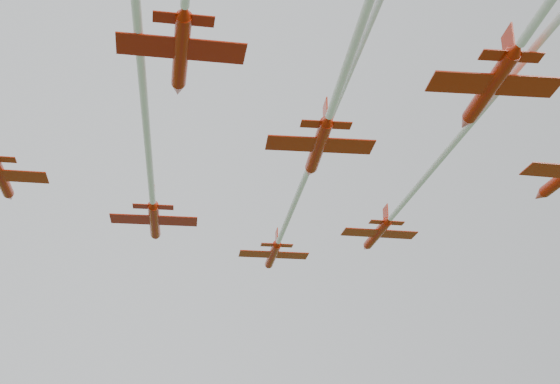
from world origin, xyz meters
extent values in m
cylinder|color=red|center=(7.68, 23.95, 55.70)|extent=(1.89, 8.36, 1.07)
cone|color=red|center=(8.18, 28.94, 55.70)|extent=(1.24, 1.85, 1.07)
cone|color=red|center=(7.21, 19.24, 55.70)|extent=(1.09, 1.26, 0.98)
ellipsoid|color=black|center=(7.87, 25.89, 56.09)|extent=(0.50, 0.96, 0.31)
cube|color=red|center=(7.60, 23.17, 55.46)|extent=(8.79, 3.37, 0.10)
cube|color=red|center=(7.30, 20.16, 55.70)|extent=(4.00, 1.55, 0.08)
cube|color=red|center=(7.32, 20.35, 56.78)|extent=(0.27, 1.76, 1.95)
cylinder|color=silver|center=(4.54, -7.65, 55.65)|extent=(5.81, 52.77, 0.59)
cylinder|color=red|center=(-8.16, 11.08, 54.27)|extent=(2.13, 8.78, 1.13)
cone|color=red|center=(-7.55, 16.32, 54.27)|extent=(1.33, 1.96, 1.13)
cone|color=red|center=(-8.73, 6.14, 54.27)|extent=(1.16, 1.34, 1.02)
ellipsoid|color=black|center=(-7.92, 13.11, 54.68)|extent=(0.54, 1.02, 0.33)
cube|color=red|center=(-8.25, 10.26, 54.02)|extent=(9.27, 3.69, 0.10)
cube|color=red|center=(-8.62, 7.11, 54.27)|extent=(4.21, 1.70, 0.08)
cube|color=red|center=(-8.59, 7.31, 55.40)|extent=(0.31, 1.84, 2.05)
cylinder|color=silver|center=(-10.90, -12.56, 54.22)|extent=(4.83, 36.36, 0.61)
cylinder|color=red|center=(16.40, 9.92, 54.41)|extent=(1.59, 7.98, 1.03)
cone|color=red|center=(16.75, 14.71, 54.41)|extent=(1.14, 1.75, 1.03)
cone|color=red|center=(16.08, 5.41, 54.41)|extent=(1.01, 1.18, 0.93)
ellipsoid|color=black|center=(16.54, 11.78, 54.78)|extent=(0.45, 0.91, 0.30)
cube|color=red|center=(16.35, 9.18, 54.18)|extent=(8.36, 3.00, 0.09)
cube|color=red|center=(16.15, 6.29, 54.41)|extent=(3.80, 1.38, 0.07)
cube|color=red|center=(16.16, 6.48, 55.43)|extent=(0.21, 1.68, 1.87)
cylinder|color=silver|center=(14.72, -13.74, 54.36)|extent=(3.21, 37.31, 0.56)
cylinder|color=red|center=(-22.51, -0.51, 53.00)|extent=(1.70, 8.02, 1.03)
cone|color=red|center=(-22.10, 4.30, 53.00)|extent=(1.17, 1.77, 1.03)
ellipsoid|color=black|center=(-22.35, 1.36, 53.38)|extent=(0.47, 0.92, 0.30)
cylinder|color=red|center=(4.21, -8.79, 55.01)|extent=(2.29, 8.99, 1.15)
cone|color=red|center=(4.90, -3.43, 55.01)|extent=(1.39, 2.02, 1.15)
cone|color=red|center=(3.56, -13.83, 55.01)|extent=(1.20, 1.38, 1.05)
ellipsoid|color=black|center=(4.48, -6.71, 55.43)|extent=(0.56, 1.04, 0.34)
cube|color=red|center=(4.10, -9.62, 54.75)|extent=(9.50, 3.89, 0.10)
cube|color=red|center=(3.69, -12.84, 55.01)|extent=(4.32, 1.79, 0.08)
cube|color=red|center=(3.71, -12.64, 56.16)|extent=(0.35, 1.89, 2.10)
cone|color=red|center=(28.53, -3.65, 54.77)|extent=(1.28, 1.99, 1.18)
ellipsoid|color=black|center=(28.36, -7.03, 55.20)|extent=(0.50, 1.04, 0.34)
cylinder|color=red|center=(-9.28, -22.30, 54.14)|extent=(1.67, 8.27, 1.06)
cone|color=red|center=(-8.91, -17.34, 54.14)|extent=(1.19, 1.81, 1.06)
cone|color=red|center=(-9.62, -26.98, 54.14)|extent=(1.05, 1.23, 0.97)
ellipsoid|color=black|center=(-9.14, -20.37, 54.53)|extent=(0.47, 0.95, 0.31)
cube|color=red|center=(-9.34, -23.07, 53.90)|extent=(8.67, 3.13, 0.10)
cube|color=red|center=(-9.56, -26.06, 54.14)|extent=(3.94, 1.44, 0.08)
cube|color=red|center=(-9.54, -25.87, 55.20)|extent=(0.22, 1.74, 1.93)
cylinder|color=red|center=(12.09, -24.51, 53.06)|extent=(2.29, 8.84, 1.13)
cone|color=red|center=(12.79, -19.25, 53.06)|extent=(1.37, 1.99, 1.13)
cone|color=red|center=(11.42, -29.47, 53.06)|extent=(1.19, 1.36, 1.03)
ellipsoid|color=black|center=(12.36, -22.47, 53.47)|extent=(0.56, 1.03, 0.33)
cube|color=red|center=(11.98, -25.33, 52.80)|extent=(9.35, 3.86, 0.10)
cube|color=red|center=(11.55, -28.50, 53.06)|extent=(4.25, 1.78, 0.08)
cube|color=red|center=(11.58, -28.29, 54.19)|extent=(0.35, 1.85, 2.06)
camera|label=1|loc=(-13.20, -67.19, 25.48)|focal=50.00mm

